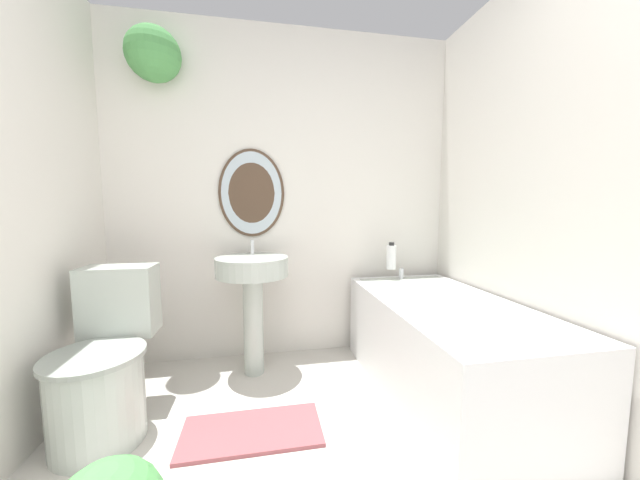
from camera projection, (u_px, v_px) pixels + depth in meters
The scene contains 7 objects.
wall_back at pixel (275, 184), 2.36m from camera, with size 2.59×0.33×2.40m.
wall_right at pixel (574, 189), 1.51m from camera, with size 0.06×2.34×2.40m.
toilet at pixel (105, 367), 1.58m from camera, with size 0.43×0.61×0.79m.
pedestal_sink at pixel (253, 283), 2.11m from camera, with size 0.47×0.47×0.89m.
bathtub at pixel (444, 346), 1.88m from camera, with size 0.73×1.40×0.65m.
shampoo_bottle at pixel (391, 257), 2.40m from camera, with size 0.07×0.07×0.20m.
bath_mat at pixel (252, 431), 1.58m from camera, with size 0.68×0.32×0.02m.
Camera 1 is at (-0.19, -0.18, 1.11)m, focal length 18.00 mm.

